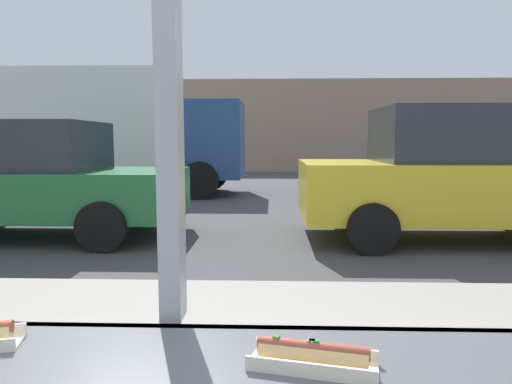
{
  "coord_description": "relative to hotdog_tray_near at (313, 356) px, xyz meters",
  "views": [
    {
      "loc": [
        0.23,
        -0.97,
        1.39
      ],
      "look_at": [
        0.09,
        3.13,
        0.93
      ],
      "focal_mm": 32.21,
      "sensor_mm": 36.0,
      "label": 1
    }
  ],
  "objects": [
    {
      "name": "sidewalk_strip",
      "position": [
        -0.31,
        1.75,
        -0.92
      ],
      "size": [
        16.0,
        2.8,
        0.15
      ],
      "primitive_type": "cube",
      "color": "#9E998E",
      "rests_on": "ground"
    },
    {
      "name": "building_facade_far",
      "position": [
        -0.31,
        20.0,
        1.02
      ],
      "size": [
        28.0,
        1.2,
        4.03
      ],
      "primitive_type": "cube",
      "color": "gray",
      "rests_on": "ground"
    },
    {
      "name": "box_truck",
      "position": [
        -4.11,
        10.95,
        0.67
      ],
      "size": [
        6.2,
        2.44,
        3.11
      ],
      "color": "silver",
      "rests_on": "ground"
    },
    {
      "name": "ground_plane",
      "position": [
        -0.31,
        8.15,
        -1.0
      ],
      "size": [
        60.0,
        60.0,
        0.0
      ],
      "primitive_type": "plane",
      "color": "#424244"
    },
    {
      "name": "parked_car_yellow",
      "position": [
        2.48,
        5.64,
        -0.08
      ],
      "size": [
        4.23,
        2.01,
        1.84
      ],
      "color": "gold",
      "rests_on": "ground"
    },
    {
      "name": "parked_car_green",
      "position": [
        -3.55,
        5.64,
        -0.16
      ],
      "size": [
        4.17,
        1.97,
        1.66
      ],
      "color": "#236B38",
      "rests_on": "ground"
    },
    {
      "name": "hotdog_tray_near",
      "position": [
        0.0,
        0.0,
        0.0
      ],
      "size": [
        0.25,
        0.13,
        0.05
      ],
      "color": "beige",
      "rests_on": "window_counter"
    }
  ]
}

